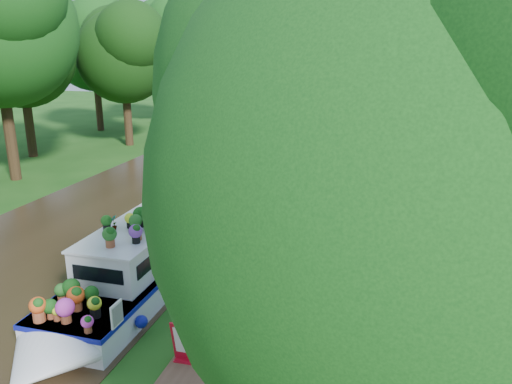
% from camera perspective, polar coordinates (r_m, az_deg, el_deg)
% --- Properties ---
extents(ground, '(100.00, 100.00, 0.00)m').
position_cam_1_polar(ground, '(18.78, 0.73, -4.75)').
color(ground, '#174611').
rests_on(ground, ground).
extents(canal_water, '(10.00, 100.00, 0.02)m').
position_cam_1_polar(canal_water, '(21.06, -15.25, -2.94)').
color(canal_water, black).
rests_on(canal_water, ground).
extents(towpath, '(2.20, 100.00, 0.03)m').
position_cam_1_polar(towpath, '(18.52, 4.33, -5.06)').
color(towpath, brown).
rests_on(towpath, ground).
extents(plant_boat, '(2.29, 13.52, 2.30)m').
position_cam_1_polar(plant_boat, '(15.96, -10.72, -5.71)').
color(plant_boat, silver).
rests_on(plant_boat, canal_water).
extents(tree_near_overhang, '(5.52, 5.28, 8.99)m').
position_cam_1_polar(tree_near_overhang, '(19.98, 14.18, 15.43)').
color(tree_near_overhang, black).
rests_on(tree_near_overhang, ground).
extents(tree_near_mid, '(6.90, 6.60, 9.40)m').
position_cam_1_polar(tree_near_mid, '(31.99, 16.33, 15.20)').
color(tree_near_mid, black).
rests_on(tree_near_mid, ground).
extents(tree_near_far, '(7.59, 7.26, 10.30)m').
position_cam_1_polar(tree_near_far, '(43.00, 15.75, 16.24)').
color(tree_near_far, black).
rests_on(tree_near_far, ground).
extents(tree_near_behind, '(6.44, 6.16, 8.68)m').
position_cam_1_polar(tree_near_behind, '(5.08, 20.50, 5.31)').
color(tree_near_behind, black).
rests_on(tree_near_behind, ground).
extents(tree_far_c, '(7.13, 6.82, 9.59)m').
position_cam_1_polar(tree_far_c, '(35.88, -14.94, 15.52)').
color(tree_far_c, black).
rests_on(tree_far_c, ground).
extents(tree_far_d, '(8.05, 7.70, 10.85)m').
position_cam_1_polar(tree_far_d, '(45.44, -10.09, 17.00)').
color(tree_far_d, black).
rests_on(tree_far_d, ground).
extents(tree_far_g, '(7.36, 7.04, 9.95)m').
position_cam_1_polar(tree_far_g, '(34.10, -25.39, 14.95)').
color(tree_far_g, black).
rests_on(tree_far_g, ground).
extents(tree_far_h, '(7.82, 7.48, 10.49)m').
position_cam_1_polar(tree_far_h, '(43.03, -18.09, 16.17)').
color(tree_far_h, black).
rests_on(tree_far_h, ground).
extents(second_boat, '(2.35, 6.60, 1.25)m').
position_cam_1_polar(second_boat, '(34.34, 5.04, 5.87)').
color(second_boat, black).
rests_on(second_boat, canal_water).
extents(sandwich_board, '(0.63, 0.50, 1.00)m').
position_cam_1_polar(sandwich_board, '(11.66, -7.83, -16.54)').
color(sandwich_board, '#B40C1E').
rests_on(sandwich_board, towpath).
extents(pedestrian_pink, '(0.65, 0.43, 1.78)m').
position_cam_1_polar(pedestrian_pink, '(38.10, 11.37, 7.29)').
color(pedestrian_pink, '#D65871').
rests_on(pedestrian_pink, towpath).
extents(pedestrian_dark, '(0.94, 0.78, 1.77)m').
position_cam_1_polar(pedestrian_dark, '(36.70, 9.87, 7.02)').
color(pedestrian_dark, black).
rests_on(pedestrian_dark, towpath).
extents(verge_plant, '(0.46, 0.42, 0.45)m').
position_cam_1_polar(verge_plant, '(19.44, 1.51, -3.30)').
color(verge_plant, '#336A1F').
rests_on(verge_plant, ground).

